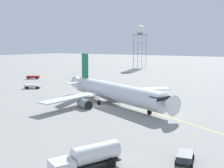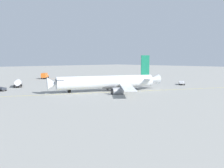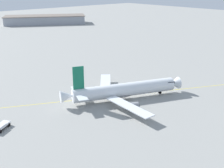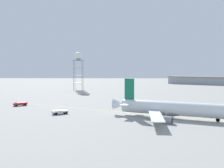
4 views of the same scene
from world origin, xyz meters
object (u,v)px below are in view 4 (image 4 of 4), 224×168
(airliner_main, at_px, (172,109))
(pushback_tug_truck, at_px, (60,112))
(ops_pickup_truck, at_px, (20,104))
(radar_tower, at_px, (78,59))

(airliner_main, distance_m, pushback_tug_truck, 36.20)
(pushback_tug_truck, relative_size, ops_pickup_truck, 1.03)
(radar_tower, bearing_deg, airliner_main, 113.87)
(pushback_tug_truck, height_order, ops_pickup_truck, ops_pickup_truck)
(ops_pickup_truck, relative_size, radar_tower, 0.20)
(airliner_main, height_order, ops_pickup_truck, airliner_main)
(pushback_tug_truck, bearing_deg, airliner_main, -41.90)
(ops_pickup_truck, bearing_deg, radar_tower, -140.08)
(airliner_main, xyz_separation_m, ops_pickup_truck, (55.64, -24.70, -2.01))
(airliner_main, xyz_separation_m, pushback_tug_truck, (35.59, -6.31, -2.01))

